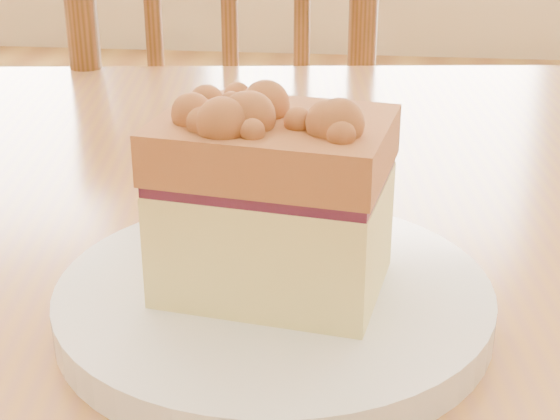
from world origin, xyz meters
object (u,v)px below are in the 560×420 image
object	(u,v)px
cafe_chair_main	(210,232)
plate	(274,301)
cake_slice	(271,197)
cafe_table_main	(107,332)

from	to	relation	value
cafe_chair_main	plate	bearing A→B (deg)	80.29
plate	cake_slice	world-z (taller)	cake_slice
cafe_table_main	cafe_chair_main	bearing A→B (deg)	86.78
cafe_table_main	plate	xyz separation A→B (m)	(0.14, -0.13, 0.11)
plate	cake_slice	xyz separation A→B (m)	(-0.00, 0.00, 0.06)
cafe_table_main	cafe_chair_main	xyz separation A→B (m)	(-0.04, 0.59, -0.19)
cafe_chair_main	cake_slice	world-z (taller)	cafe_chair_main
cafe_table_main	cafe_chair_main	size ratio (longest dim) A/B	1.43
cafe_table_main	cake_slice	size ratio (longest dim) A/B	10.03
cafe_table_main	plate	size ratio (longest dim) A/B	5.63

